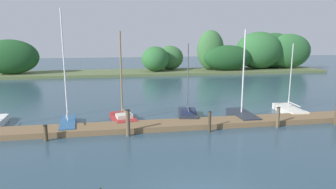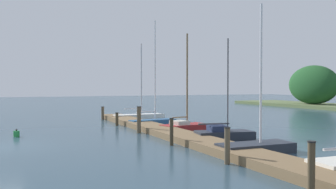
{
  "view_description": "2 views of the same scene",
  "coord_description": "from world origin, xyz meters",
  "px_view_note": "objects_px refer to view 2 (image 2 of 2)",
  "views": [
    {
      "loc": [
        -2.78,
        -8.97,
        5.82
      ],
      "look_at": [
        0.79,
        11.64,
        1.73
      ],
      "focal_mm": 31.21,
      "sensor_mm": 36.0,
      "label": 1
    },
    {
      "loc": [
        19.08,
        0.5,
        2.91
      ],
      "look_at": [
        -2.44,
        9.93,
        2.33
      ],
      "focal_mm": 39.8,
      "sensor_mm": 36.0,
      "label": 2
    }
  ],
  "objects_px": {
    "sailboat_1": "(154,120)",
    "sailboat_4": "(259,146)",
    "mooring_piling_3": "(172,132)",
    "sailboat_2": "(185,125)",
    "channel_buoy_0": "(16,134)",
    "sailboat_0": "(140,116)",
    "mooring_piling_2": "(139,120)",
    "mooring_piling_0": "(103,113)",
    "mooring_piling_4": "(227,145)",
    "sailboat_3": "(225,134)",
    "mooring_piling_1": "(117,119)",
    "mooring_piling_5": "(311,168)"
  },
  "relations": [
    {
      "from": "sailboat_1",
      "to": "sailboat_4",
      "type": "relative_size",
      "value": 1.19
    },
    {
      "from": "mooring_piling_3",
      "to": "sailboat_2",
      "type": "bearing_deg",
      "value": 147.58
    },
    {
      "from": "sailboat_2",
      "to": "channel_buoy_0",
      "type": "height_order",
      "value": "sailboat_2"
    },
    {
      "from": "mooring_piling_3",
      "to": "sailboat_0",
      "type": "bearing_deg",
      "value": 166.79
    },
    {
      "from": "mooring_piling_2",
      "to": "mooring_piling_3",
      "type": "bearing_deg",
      "value": -1.04
    },
    {
      "from": "mooring_piling_0",
      "to": "mooring_piling_4",
      "type": "relative_size",
      "value": 0.81
    },
    {
      "from": "sailboat_0",
      "to": "mooring_piling_4",
      "type": "bearing_deg",
      "value": -103.26
    },
    {
      "from": "mooring_piling_4",
      "to": "channel_buoy_0",
      "type": "height_order",
      "value": "mooring_piling_4"
    },
    {
      "from": "sailboat_3",
      "to": "channel_buoy_0",
      "type": "distance_m",
      "value": 11.68
    },
    {
      "from": "sailboat_0",
      "to": "mooring_piling_2",
      "type": "relative_size",
      "value": 3.97
    },
    {
      "from": "sailboat_0",
      "to": "channel_buoy_0",
      "type": "xyz_separation_m",
      "value": [
        7.41,
        -10.0,
        -0.13
      ]
    },
    {
      "from": "sailboat_0",
      "to": "sailboat_4",
      "type": "xyz_separation_m",
      "value": [
        17.03,
        -0.59,
        0.0
      ]
    },
    {
      "from": "sailboat_0",
      "to": "mooring_piling_3",
      "type": "bearing_deg",
      "value": -106.97
    },
    {
      "from": "sailboat_3",
      "to": "mooring_piling_0",
      "type": "distance_m",
      "value": 14.46
    },
    {
      "from": "sailboat_3",
      "to": "sailboat_4",
      "type": "relative_size",
      "value": 0.85
    },
    {
      "from": "sailboat_0",
      "to": "mooring_piling_1",
      "type": "xyz_separation_m",
      "value": [
        4.02,
        -3.19,
        0.17
      ]
    },
    {
      "from": "sailboat_1",
      "to": "mooring_piling_5",
      "type": "relative_size",
      "value": 5.27
    },
    {
      "from": "mooring_piling_3",
      "to": "sailboat_1",
      "type": "bearing_deg",
      "value": 163.79
    },
    {
      "from": "sailboat_3",
      "to": "mooring_piling_5",
      "type": "relative_size",
      "value": 3.74
    },
    {
      "from": "sailboat_3",
      "to": "sailboat_4",
      "type": "distance_m",
      "value": 3.97
    },
    {
      "from": "channel_buoy_0",
      "to": "mooring_piling_2",
      "type": "bearing_deg",
      "value": 79.59
    },
    {
      "from": "sailboat_2",
      "to": "mooring_piling_4",
      "type": "distance_m",
      "value": 10.5
    },
    {
      "from": "sailboat_1",
      "to": "mooring_piling_3",
      "type": "xyz_separation_m",
      "value": [
        8.89,
        -2.59,
        0.32
      ]
    },
    {
      "from": "sailboat_0",
      "to": "mooring_piling_2",
      "type": "bearing_deg",
      "value": -113.59
    },
    {
      "from": "mooring_piling_0",
      "to": "channel_buoy_0",
      "type": "height_order",
      "value": "mooring_piling_0"
    },
    {
      "from": "channel_buoy_0",
      "to": "sailboat_0",
      "type": "bearing_deg",
      "value": 126.54
    },
    {
      "from": "sailboat_2",
      "to": "mooring_piling_1",
      "type": "height_order",
      "value": "sailboat_2"
    },
    {
      "from": "sailboat_4",
      "to": "channel_buoy_0",
      "type": "xyz_separation_m",
      "value": [
        -9.62,
        -9.41,
        -0.13
      ]
    },
    {
      "from": "mooring_piling_3",
      "to": "mooring_piling_5",
      "type": "bearing_deg",
      "value": 0.24
    },
    {
      "from": "sailboat_1",
      "to": "sailboat_2",
      "type": "xyz_separation_m",
      "value": [
        3.6,
        0.78,
        -0.01
      ]
    },
    {
      "from": "mooring_piling_2",
      "to": "channel_buoy_0",
      "type": "bearing_deg",
      "value": -100.41
    },
    {
      "from": "sailboat_0",
      "to": "sailboat_1",
      "type": "distance_m",
      "value": 4.87
    },
    {
      "from": "mooring_piling_0",
      "to": "mooring_piling_1",
      "type": "bearing_deg",
      "value": -2.0
    },
    {
      "from": "mooring_piling_4",
      "to": "sailboat_3",
      "type": "bearing_deg",
      "value": 148.3
    },
    {
      "from": "sailboat_4",
      "to": "mooring_piling_0",
      "type": "bearing_deg",
      "value": 98.44
    },
    {
      "from": "mooring_piling_4",
      "to": "sailboat_2",
      "type": "bearing_deg",
      "value": 162.11
    },
    {
      "from": "mooring_piling_2",
      "to": "mooring_piling_5",
      "type": "bearing_deg",
      "value": -0.23
    },
    {
      "from": "sailboat_2",
      "to": "mooring_piling_3",
      "type": "relative_size",
      "value": 4.7
    },
    {
      "from": "sailboat_4",
      "to": "mooring_piling_1",
      "type": "xyz_separation_m",
      "value": [
        -13.01,
        -2.59,
        0.17
      ]
    },
    {
      "from": "mooring_piling_1",
      "to": "mooring_piling_5",
      "type": "distance_m",
      "value": 18.61
    },
    {
      "from": "mooring_piling_5",
      "to": "mooring_piling_1",
      "type": "bearing_deg",
      "value": -179.99
    },
    {
      "from": "sailboat_4",
      "to": "sailboat_1",
      "type": "bearing_deg",
      "value": 90.98
    },
    {
      "from": "sailboat_1",
      "to": "sailboat_3",
      "type": "bearing_deg",
      "value": -91.25
    },
    {
      "from": "sailboat_1",
      "to": "sailboat_4",
      "type": "bearing_deg",
      "value": -96.67
    },
    {
      "from": "sailboat_2",
      "to": "sailboat_4",
      "type": "bearing_deg",
      "value": -105.91
    },
    {
      "from": "sailboat_0",
      "to": "sailboat_4",
      "type": "bearing_deg",
      "value": -95.76
    },
    {
      "from": "sailboat_2",
      "to": "channel_buoy_0",
      "type": "xyz_separation_m",
      "value": [
        -1.02,
        -10.14,
        -0.17
      ]
    },
    {
      "from": "mooring_piling_2",
      "to": "channel_buoy_0",
      "type": "distance_m",
      "value": 7.02
    },
    {
      "from": "sailboat_2",
      "to": "sailboat_3",
      "type": "distance_m",
      "value": 4.7
    },
    {
      "from": "sailboat_0",
      "to": "channel_buoy_0",
      "type": "distance_m",
      "value": 12.45
    }
  ]
}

